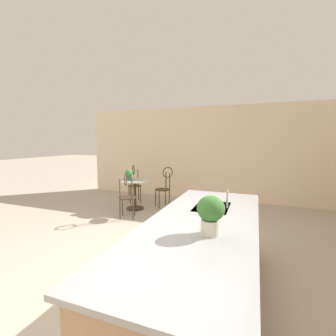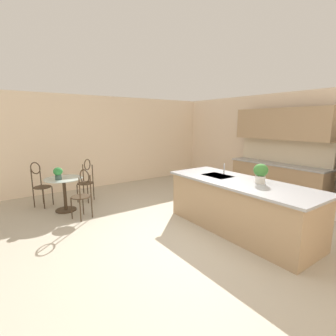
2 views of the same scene
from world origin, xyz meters
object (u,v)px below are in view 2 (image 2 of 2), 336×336
Objects in this scene: chair_by_island at (40,182)px; potted_plant_on_table at (58,173)px; potted_plant_counter_near at (261,172)px; chair_near_window at (83,192)px; chair_toward_desk at (86,178)px; bistro_table at (65,191)px.

potted_plant_on_table is at bearing 20.09° from chair_by_island.
potted_plant_counter_near reaches higher than potted_plant_on_table.
chair_near_window is at bearing 25.83° from potted_plant_on_table.
chair_by_island is 1.03m from chair_toward_desk.
potted_plant_on_table is at bearing -54.11° from chair_toward_desk.
bistro_table is 4.07m from potted_plant_counter_near.
chair_near_window is 3.40m from potted_plant_counter_near.
chair_toward_desk is at bearing 125.89° from potted_plant_on_table.
chair_near_window is (0.71, 0.19, 0.13)m from bistro_table.
bistro_table is at bearing 122.96° from potted_plant_on_table.
chair_near_window is 0.77m from potted_plant_on_table.
chair_by_island is 3.95× the size of potted_plant_on_table.
chair_toward_desk is 3.95× the size of potted_plant_on_table.
chair_toward_desk is (-0.46, 0.62, 0.13)m from bistro_table.
chair_near_window is at bearing 22.81° from chair_by_island.
chair_by_island is at bearing -101.30° from chair_toward_desk.
potted_plant_on_table is (0.73, 0.27, 0.32)m from chair_by_island.
chair_near_window is 3.95× the size of potted_plant_on_table.
chair_toward_desk is (0.20, 1.01, 0.00)m from chair_by_island.
potted_plant_on_table is at bearing -154.17° from chair_near_window.
potted_plant_on_table reaches higher than bistro_table.
chair_by_island is (-1.37, -0.58, 0.00)m from chair_near_window.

